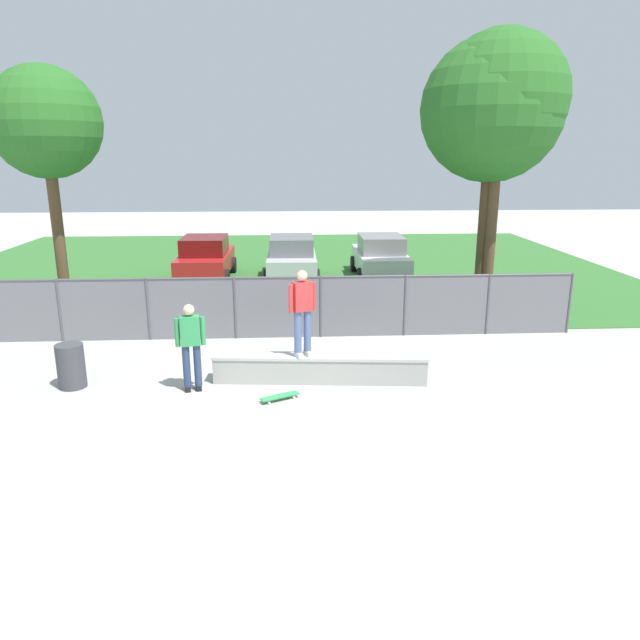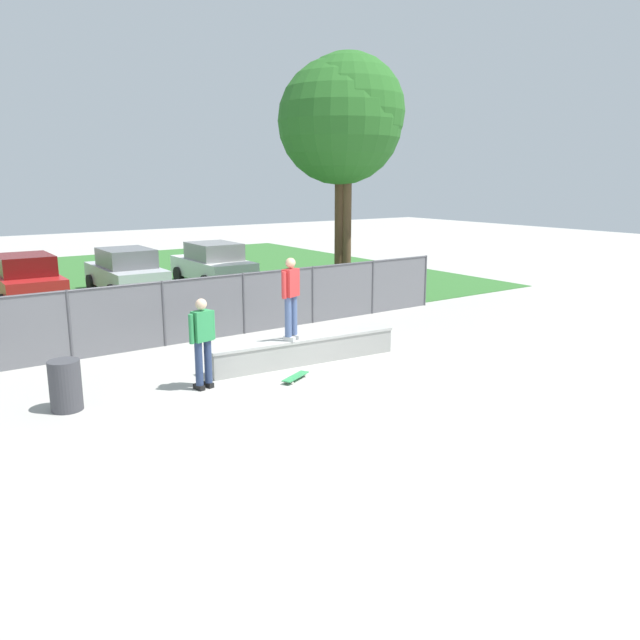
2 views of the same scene
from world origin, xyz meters
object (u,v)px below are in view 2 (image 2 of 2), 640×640
(concrete_ledge, at_px, (305,350))
(car_white, at_px, (213,264))
(skateboarder, at_px, (291,295))
(skateboard, at_px, (296,377))
(bystander, at_px, (202,339))
(tree_mid, at_px, (348,113))
(trash_bin, at_px, (65,385))
(car_silver, at_px, (126,272))
(car_red, at_px, (26,279))
(tree_near_right, at_px, (340,122))

(concrete_ledge, xyz_separation_m, car_white, (2.96, 10.80, 0.54))
(concrete_ledge, xyz_separation_m, skateboarder, (-0.36, -0.01, 1.30))
(skateboarder, bearing_deg, skateboard, -117.95)
(skateboard, distance_m, bystander, 2.09)
(tree_mid, height_order, car_white, tree_mid)
(concrete_ledge, relative_size, tree_mid, 0.57)
(car_white, bearing_deg, bystander, -116.61)
(concrete_ledge, distance_m, skateboarder, 1.35)
(car_white, height_order, trash_bin, car_white)
(car_silver, height_order, car_white, same)
(tree_mid, distance_m, bystander, 11.15)
(car_red, bearing_deg, trash_bin, -97.36)
(car_silver, height_order, trash_bin, car_silver)
(car_silver, distance_m, car_white, 3.43)
(car_red, distance_m, bystander, 11.23)
(car_red, xyz_separation_m, car_white, (6.71, -0.04, 0.00))
(concrete_ledge, distance_m, car_silver, 10.74)
(car_white, bearing_deg, car_red, 179.67)
(skateboarder, height_order, skateboard, skateboarder)
(tree_near_right, distance_m, tree_mid, 0.38)
(skateboarder, bearing_deg, concrete_ledge, 2.04)
(car_white, bearing_deg, tree_near_right, -66.53)
(bystander, bearing_deg, car_red, 95.77)
(bystander, bearing_deg, skateboard, -18.53)
(concrete_ledge, relative_size, tree_near_right, 0.58)
(concrete_ledge, xyz_separation_m, tree_mid, (5.38, 5.51, 5.84))
(car_red, xyz_separation_m, car_silver, (3.28, -0.13, 0.00))
(skateboard, distance_m, car_silver, 11.67)
(trash_bin, bearing_deg, tree_near_right, 28.67)
(bystander, bearing_deg, skateboarder, 8.05)
(car_silver, bearing_deg, tree_near_right, -41.76)
(car_red, relative_size, trash_bin, 4.56)
(concrete_ledge, height_order, tree_near_right, tree_near_right)
(tree_near_right, relative_size, car_silver, 1.87)
(tree_mid, relative_size, bystander, 4.41)
(skateboarder, bearing_deg, bystander, -171.95)
(concrete_ledge, height_order, trash_bin, trash_bin)
(tree_near_right, bearing_deg, car_silver, 138.24)
(tree_mid, distance_m, car_red, 11.83)
(car_silver, height_order, bystander, bystander)
(tree_near_right, bearing_deg, skateboard, -132.53)
(tree_mid, relative_size, car_white, 1.90)
(tree_near_right, height_order, car_white, tree_near_right)
(skateboarder, height_order, car_white, skateboarder)
(car_silver, bearing_deg, bystander, -101.02)
(car_silver, relative_size, trash_bin, 4.56)
(car_silver, bearing_deg, skateboarder, -89.44)
(tree_mid, bearing_deg, skateboarder, -136.14)
(car_red, xyz_separation_m, trash_bin, (-1.40, -10.84, -0.38))
(skateboarder, relative_size, car_red, 0.43)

